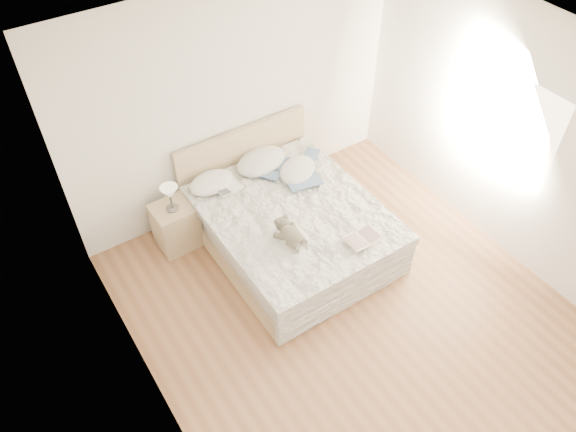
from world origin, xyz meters
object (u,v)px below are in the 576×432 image
at_px(teddy_bear, 291,239).
at_px(childrens_book, 362,239).
at_px(table_lamp, 170,194).
at_px(bed, 289,225).
at_px(nightstand, 176,226).
at_px(photo_book, 229,189).

bearing_deg(teddy_bear, childrens_book, -37.76).
bearing_deg(table_lamp, teddy_bear, -56.07).
distance_m(bed, nightstand, 1.27).
distance_m(nightstand, teddy_bear, 1.45).
distance_m(nightstand, photo_book, 0.73).
height_order(bed, teddy_bear, bed).
bearing_deg(childrens_book, table_lamp, 130.58).
height_order(bed, nightstand, bed).
bearing_deg(nightstand, table_lamp, -100.42).
relative_size(nightstand, teddy_bear, 1.61).
distance_m(table_lamp, photo_book, 0.66).
relative_size(table_lamp, photo_book, 1.05).
bearing_deg(bed, table_lamp, 146.95).
distance_m(nightstand, table_lamp, 0.50).
relative_size(bed, childrens_book, 5.90).
bearing_deg(teddy_bear, table_lamp, 117.32).
xyz_separation_m(bed, teddy_bear, (-0.28, -0.46, 0.34)).
bearing_deg(childrens_book, nightstand, 130.23).
xyz_separation_m(childrens_book, teddy_bear, (-0.61, 0.37, 0.02)).
distance_m(bed, photo_book, 0.78).
bearing_deg(bed, nightstand, 146.28).
relative_size(nightstand, childrens_book, 1.54).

